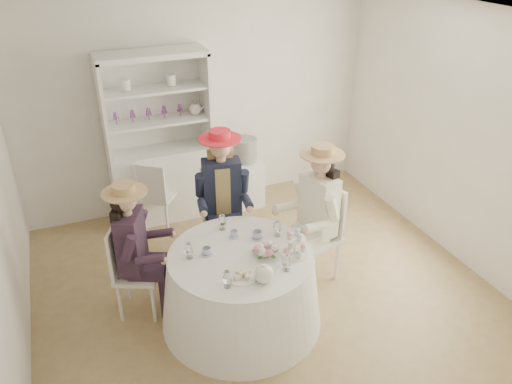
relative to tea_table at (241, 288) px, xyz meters
name	(u,v)px	position (x,y,z in m)	size (l,w,h in m)	color
ground	(260,283)	(0.36, 0.42, -0.37)	(4.50, 4.50, 0.00)	olive
ceiling	(261,16)	(0.36, 0.42, 2.33)	(4.50, 4.50, 0.00)	white
wall_back	(199,104)	(0.36, 2.42, 0.98)	(4.50, 4.50, 0.00)	silver
wall_front	(388,303)	(0.36, -1.58, 0.98)	(4.50, 4.50, 0.00)	silver
wall_right	(453,134)	(2.61, 0.42, 0.98)	(4.50, 4.50, 0.00)	silver
tea_table	(241,288)	(0.00, 0.00, 0.00)	(1.51, 1.51, 0.75)	white
hutch	(161,162)	(-0.22, 2.18, 0.37)	(1.37, 0.80, 2.10)	silver
side_table	(245,182)	(0.83, 2.06, -0.06)	(0.41, 0.41, 0.63)	silver
hatbox	(245,150)	(0.83, 2.06, 0.41)	(0.31, 0.31, 0.31)	black
guest_left	(134,243)	(-0.85, 0.48, 0.41)	(0.59, 0.53, 1.39)	silver
guest_mid	(222,191)	(0.16, 0.97, 0.50)	(0.58, 0.61, 1.54)	silver
guest_right	(316,208)	(0.93, 0.31, 0.48)	(0.61, 0.57, 1.52)	silver
spare_chair	(156,194)	(-0.38, 1.89, 0.11)	(0.52, 0.52, 0.90)	silver
teacup_a	(207,252)	(-0.28, 0.11, 0.41)	(0.09, 0.09, 0.07)	white
teacup_b	(234,234)	(0.04, 0.28, 0.41)	(0.07, 0.07, 0.06)	white
teacup_c	(257,235)	(0.23, 0.17, 0.42)	(0.09, 0.09, 0.07)	white
flower_bowl	(266,251)	(0.21, -0.08, 0.41)	(0.22, 0.22, 0.05)	white
flower_arrangement	(266,248)	(0.20, -0.11, 0.46)	(0.17, 0.17, 0.06)	pink
table_teapot	(264,274)	(0.05, -0.42, 0.45)	(0.23, 0.16, 0.17)	white
sandwich_plate	(242,276)	(-0.10, -0.31, 0.39)	(0.25, 0.25, 0.06)	white
cupcake_stand	(295,246)	(0.45, -0.18, 0.46)	(0.25, 0.25, 0.23)	white
stemware_set	(240,247)	(0.00, 0.00, 0.45)	(0.94, 0.91, 0.15)	white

